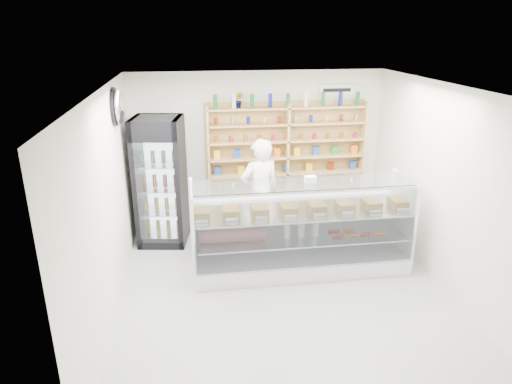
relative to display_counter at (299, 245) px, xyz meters
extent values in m
plane|color=#9A9A9E|center=(-0.36, -0.65, -0.38)|extent=(5.00, 5.00, 0.00)
plane|color=white|center=(-0.36, -0.65, 2.42)|extent=(5.00, 5.00, 0.00)
plane|color=silver|center=(-0.36, 1.85, 1.02)|extent=(4.50, 0.00, 4.50)
plane|color=silver|center=(-0.36, -3.15, 1.02)|extent=(4.50, 0.00, 4.50)
plane|color=silver|center=(-2.61, -0.65, 1.02)|extent=(0.00, 5.00, 5.00)
plane|color=silver|center=(1.89, -0.65, 1.02)|extent=(0.00, 5.00, 5.00)
cube|color=white|center=(0.00, -0.01, -0.24)|extent=(3.23, 0.91, 0.27)
cube|color=white|center=(0.00, 0.41, 0.23)|extent=(3.23, 0.05, 0.68)
cube|color=silver|center=(0.00, -0.01, 0.17)|extent=(3.10, 0.81, 0.02)
cube|color=silver|center=(0.00, -0.01, 0.57)|extent=(3.16, 0.84, 0.02)
cube|color=silver|center=(0.00, -0.46, 0.46)|extent=(3.16, 0.13, 1.13)
cube|color=silver|center=(0.00, -0.07, 1.02)|extent=(3.16, 0.64, 0.01)
imported|color=white|center=(-0.47, 0.89, 0.54)|extent=(0.76, 0.59, 1.85)
cube|color=black|center=(-2.08, 1.27, 0.70)|extent=(0.88, 0.86, 2.15)
cube|color=#320433|center=(-2.03, 0.92, 1.61)|extent=(0.76, 0.14, 0.30)
cube|color=silver|center=(-2.03, 0.90, 0.60)|extent=(0.64, 0.11, 1.70)
cube|color=tan|center=(-1.26, 1.69, 1.21)|extent=(0.04, 0.28, 1.33)
cube|color=tan|center=(0.14, 1.69, 1.21)|extent=(0.04, 0.28, 1.33)
cube|color=tan|center=(1.54, 1.69, 1.21)|extent=(0.04, 0.28, 1.33)
cube|color=tan|center=(0.14, 1.69, 0.62)|extent=(2.80, 0.28, 0.03)
cube|color=tan|center=(0.14, 1.69, 0.92)|extent=(2.80, 0.28, 0.03)
cube|color=tan|center=(0.14, 1.69, 1.22)|extent=(2.80, 0.28, 0.03)
cube|color=tan|center=(0.14, 1.69, 1.52)|extent=(2.80, 0.28, 0.03)
cube|color=tan|center=(0.14, 1.69, 1.80)|extent=(2.80, 0.28, 0.03)
imported|color=#1E6626|center=(-0.71, 1.69, 1.95)|extent=(0.19, 0.17, 0.27)
ellipsoid|color=silver|center=(-2.53, 0.55, 2.07)|extent=(0.15, 0.50, 0.50)
cube|color=white|center=(1.04, 1.82, 2.07)|extent=(0.62, 0.03, 0.20)
camera|label=1|loc=(-1.56, -6.06, 3.13)|focal=32.00mm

